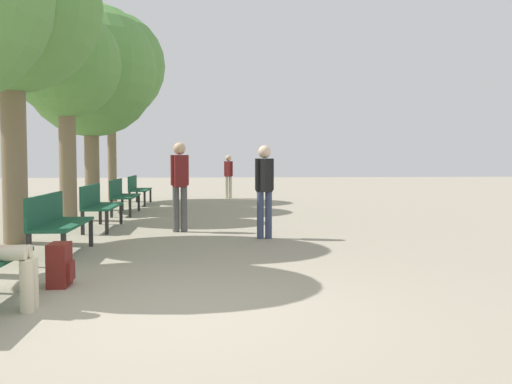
% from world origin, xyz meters
% --- Properties ---
extents(ground_plane, '(80.00, 80.00, 0.00)m').
position_xyz_m(ground_plane, '(0.00, 0.00, 0.00)').
color(ground_plane, gray).
extents(bench_row_1, '(0.53, 1.83, 0.89)m').
position_xyz_m(bench_row_1, '(-1.82, 3.22, 0.53)').
color(bench_row_1, '#195138').
rests_on(bench_row_1, ground_plane).
extents(bench_row_2, '(0.53, 1.83, 0.89)m').
position_xyz_m(bench_row_2, '(-1.82, 6.42, 0.53)').
color(bench_row_2, '#195138').
rests_on(bench_row_2, ground_plane).
extents(bench_row_3, '(0.53, 1.83, 0.89)m').
position_xyz_m(bench_row_3, '(-1.82, 9.61, 0.53)').
color(bench_row_3, '#195138').
rests_on(bench_row_3, ground_plane).
extents(bench_row_4, '(0.53, 1.83, 0.89)m').
position_xyz_m(bench_row_4, '(-1.82, 12.80, 0.53)').
color(bench_row_4, '#195138').
rests_on(bench_row_4, ground_plane).
extents(tree_row_1, '(2.96, 2.96, 5.45)m').
position_xyz_m(tree_row_1, '(-2.83, 4.57, 3.93)').
color(tree_row_1, '#7A664C').
rests_on(tree_row_1, ground_plane).
extents(tree_row_2, '(2.49, 2.49, 4.85)m').
position_xyz_m(tree_row_2, '(-2.83, 8.20, 3.54)').
color(tree_row_2, '#7A664C').
rests_on(tree_row_2, ground_plane).
extents(tree_row_3, '(3.66, 3.66, 5.69)m').
position_xyz_m(tree_row_3, '(-2.83, 10.93, 3.84)').
color(tree_row_3, '#7A664C').
rests_on(tree_row_3, ground_plane).
extents(tree_row_4, '(3.59, 3.59, 6.32)m').
position_xyz_m(tree_row_4, '(-2.83, 14.29, 4.50)').
color(tree_row_4, '#7A664C').
rests_on(tree_row_4, ground_plane).
extents(backpack, '(0.25, 0.36, 0.48)m').
position_xyz_m(backpack, '(-1.25, 1.16, 0.24)').
color(backpack, maroon).
rests_on(backpack, ground_plane).
extents(pedestrian_near, '(0.32, 0.28, 1.56)m').
position_xyz_m(pedestrian_near, '(1.12, 15.39, 0.89)').
color(pedestrian_near, beige).
rests_on(pedestrian_near, ground_plane).
extents(pedestrian_mid, '(0.35, 0.27, 1.73)m').
position_xyz_m(pedestrian_mid, '(-0.16, 5.84, 0.99)').
color(pedestrian_mid, '#4C4C4C').
rests_on(pedestrian_mid, ground_plane).
extents(pedestrian_far, '(0.33, 0.29, 1.65)m').
position_xyz_m(pedestrian_far, '(1.37, 4.77, 0.94)').
color(pedestrian_far, '#384260').
rests_on(pedestrian_far, ground_plane).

